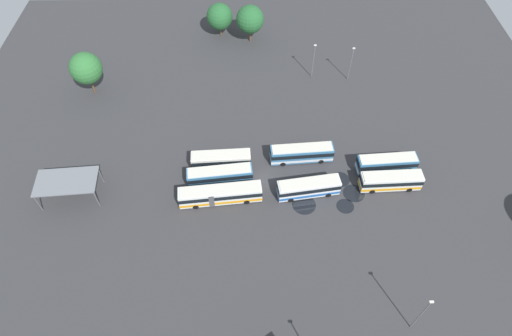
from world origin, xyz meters
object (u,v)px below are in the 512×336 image
at_px(bus_row1_slot2, 221,160).
at_px(lamp_post_mid_lot, 313,60).
at_px(bus_row1_slot0, 220,194).
at_px(tree_east_edge, 86,68).
at_px(bus_row2_slot0, 309,188).
at_px(bus_row3_slot0, 391,181).
at_px(bus_row1_slot1, 220,176).
at_px(tree_west_edge, 250,19).
at_px(lamp_post_far_corner, 351,62).
at_px(bus_row2_slot2, 302,153).
at_px(tree_northeast, 220,17).
at_px(bus_row3_slot1, 387,163).
at_px(lamp_post_by_building, 421,314).
at_px(maintenance_shelter, 66,182).

height_order(bus_row1_slot2, lamp_post_mid_lot, lamp_post_mid_lot).
xyz_separation_m(bus_row1_slot0, tree_east_edge, (-27.90, 28.35, 4.56)).
distance_m(bus_row2_slot0, bus_row3_slot0, 14.46).
bearing_deg(bus_row1_slot1, bus_row1_slot0, -87.46).
height_order(tree_west_edge, tree_east_edge, tree_east_edge).
bearing_deg(tree_west_edge, lamp_post_far_corner, -34.15).
bearing_deg(bus_row2_slot2, tree_northeast, 112.19).
xyz_separation_m(bus_row3_slot0, bus_row3_slot1, (0.08, 3.88, -0.00)).
height_order(bus_row1_slot1, bus_row2_slot0, same).
xyz_separation_m(bus_row1_slot1, lamp_post_far_corner, (26.92, 27.85, 2.69)).
height_order(bus_row1_slot2, bus_row3_slot0, same).
bearing_deg(lamp_post_mid_lot, tree_northeast, 142.01).
distance_m(bus_row1_slot2, tree_west_edge, 39.32).
bearing_deg(bus_row1_slot1, tree_east_edge, 138.74).
height_order(bus_row3_slot1, lamp_post_by_building, lamp_post_by_building).
distance_m(bus_row1_slot0, lamp_post_mid_lot, 38.01).
bearing_deg(bus_row1_slot2, tree_west_edge, 81.90).
bearing_deg(bus_row3_slot1, bus_row1_slot0, -167.98).
height_order(lamp_post_by_building, tree_west_edge, lamp_post_by_building).
bearing_deg(lamp_post_by_building, bus_row1_slot0, 141.41).
relative_size(lamp_post_mid_lot, tree_northeast, 1.02).
relative_size(bus_row1_slot2, tree_east_edge, 1.12).
distance_m(bus_row3_slot1, tree_west_edge, 46.95).
xyz_separation_m(lamp_post_mid_lot, tree_west_edge, (-13.45, 13.45, 1.31)).
relative_size(bus_row2_slot0, bus_row3_slot1, 1.02).
height_order(bus_row1_slot1, lamp_post_by_building, lamp_post_by_building).
height_order(bus_row1_slot1, bus_row3_slot1, same).
bearing_deg(lamp_post_mid_lot, tree_west_edge, 134.99).
xyz_separation_m(bus_row1_slot0, lamp_post_by_building, (27.47, -21.92, 3.34)).
relative_size(bus_row2_slot0, tree_northeast, 1.37).
bearing_deg(bus_row2_slot0, bus_row2_slot2, 94.18).
bearing_deg(tree_west_edge, bus_row1_slot1, -97.55).
distance_m(maintenance_shelter, tree_northeast, 53.25).
distance_m(bus_row1_slot2, bus_row3_slot0, 30.09).
distance_m(lamp_post_far_corner, tree_east_edge, 54.79).
xyz_separation_m(bus_row2_slot2, tree_northeast, (-16.33, 40.05, 3.18)).
relative_size(bus_row1_slot0, bus_row2_slot0, 1.29).
bearing_deg(lamp_post_mid_lot, bus_row1_slot0, -119.85).
bearing_deg(bus_row1_slot1, tree_west_edge, 82.45).
height_order(bus_row1_slot0, bus_row3_slot1, same).
distance_m(lamp_post_by_building, tree_east_edge, 74.80).
relative_size(bus_row2_slot2, tree_west_edge, 1.28).
bearing_deg(bus_row2_slot2, lamp_post_by_building, -67.33).
bearing_deg(bus_row1_slot1, bus_row3_slot0, -3.08).
distance_m(bus_row1_slot0, tree_west_edge, 46.83).
bearing_deg(bus_row1_slot0, bus_row1_slot1, 92.54).
height_order(lamp_post_mid_lot, tree_northeast, lamp_post_mid_lot).
bearing_deg(lamp_post_by_building, lamp_post_mid_lot, 98.92).
height_order(bus_row3_slot0, tree_west_edge, tree_west_edge).
height_order(lamp_post_far_corner, lamp_post_by_building, lamp_post_by_building).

